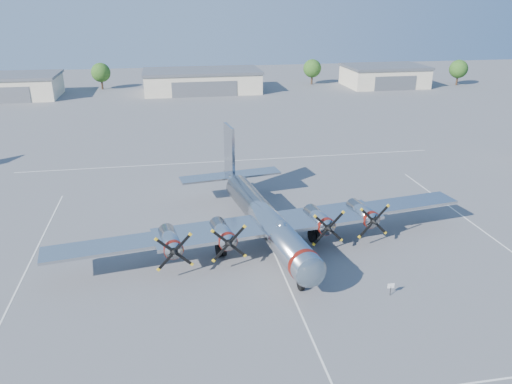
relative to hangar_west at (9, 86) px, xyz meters
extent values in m
plane|color=#5C5C5F|center=(45.00, -81.96, -2.71)|extent=(260.00, 260.00, 0.00)
cube|color=silver|center=(23.00, -86.96, -2.71)|extent=(0.15, 40.00, 0.01)
cube|color=silver|center=(45.00, -86.96, -2.71)|extent=(0.15, 40.00, 0.01)
cube|color=silver|center=(67.00, -86.96, -2.71)|extent=(0.15, 40.00, 0.01)
cube|color=silver|center=(45.00, -56.96, -2.71)|extent=(60.00, 0.15, 0.01)
cube|color=beige|center=(0.00, 0.04, -0.31)|extent=(22.00, 14.00, 4.80)
cube|color=slate|center=(0.00, 0.04, 2.39)|extent=(22.60, 14.60, 0.60)
cube|color=slate|center=(0.00, -7.01, -0.91)|extent=(12.10, 0.20, 3.60)
cube|color=beige|center=(45.00, 0.04, -0.31)|extent=(28.00, 14.00, 4.80)
cube|color=slate|center=(45.00, 0.04, 2.39)|extent=(28.60, 14.60, 0.60)
cube|color=slate|center=(45.00, -7.01, -0.91)|extent=(15.40, 0.20, 3.60)
cube|color=beige|center=(93.00, 0.04, -0.31)|extent=(20.00, 14.00, 4.80)
cube|color=slate|center=(93.00, 0.04, 2.39)|extent=(20.60, 14.60, 0.60)
cube|color=slate|center=(93.00, -7.01, -0.91)|extent=(11.00, 0.20, 3.60)
cylinder|color=#382619|center=(20.00, 8.04, -1.31)|extent=(0.50, 0.50, 2.80)
sphere|color=#1E4413|center=(20.00, 8.04, 1.53)|extent=(4.80, 4.80, 4.80)
cylinder|color=#382619|center=(75.00, 6.04, -1.31)|extent=(0.50, 0.50, 2.80)
sphere|color=#1E4413|center=(75.00, 6.04, 1.53)|extent=(4.80, 4.80, 4.80)
cylinder|color=#382619|center=(113.00, -1.96, -1.31)|extent=(0.50, 0.50, 2.80)
sphere|color=#1E4413|center=(113.00, -1.96, 1.53)|extent=(4.80, 4.80, 4.80)
cylinder|color=black|center=(52.67, -93.91, -2.30)|extent=(0.06, 0.06, 0.83)
cube|color=white|center=(52.67, -93.91, -1.83)|extent=(0.57, 0.04, 0.41)
camera|label=1|loc=(36.09, -125.59, 19.63)|focal=35.00mm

